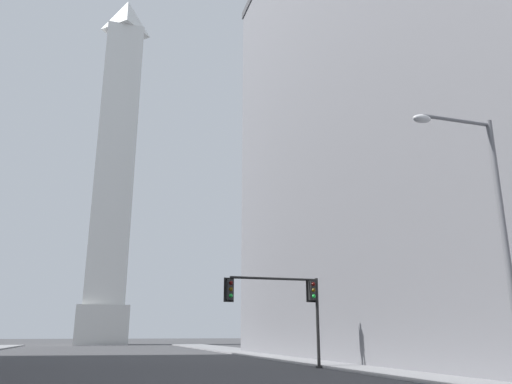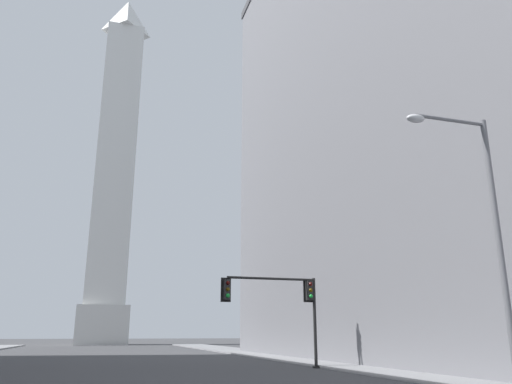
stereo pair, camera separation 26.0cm
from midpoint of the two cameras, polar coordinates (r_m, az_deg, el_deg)
sidewalk_right at (r=37.30m, az=6.02°, el=-18.51°), size 5.00×108.16×0.15m
building_right at (r=44.45m, az=22.68°, el=10.17°), size 25.45×44.95×40.85m
obelisk at (r=96.95m, az=-15.88°, el=3.10°), size 8.57×8.57×67.82m
traffic_light_mid_right at (r=28.76m, az=3.10°, el=-12.00°), size 5.67×0.51×4.93m
street_lamp at (r=17.51m, az=24.82°, el=-2.77°), size 3.08×0.36×8.80m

